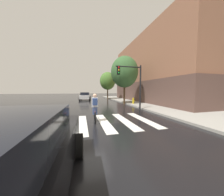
# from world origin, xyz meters

# --- Properties ---
(ground_plane) EXTENTS (120.00, 120.00, 0.00)m
(ground_plane) POSITION_xyz_m (0.00, 0.00, 0.00)
(ground_plane) COLOR black
(sidewalk) EXTENTS (6.50, 50.00, 0.15)m
(sidewalk) POSITION_xyz_m (8.75, 0.00, 0.07)
(sidewalk) COLOR #9E9B93
(sidewalk) RESTS_ON ground
(crosswalk_stripes) EXTENTS (6.96, 3.93, 0.01)m
(crosswalk_stripes) POSITION_xyz_m (0.38, 0.00, 0.01)
(crosswalk_stripes) COLOR silver
(crosswalk_stripes) RESTS_ON ground
(sedan_mid) EXTENTS (2.34, 4.44, 1.48)m
(sedan_mid) POSITION_xyz_m (0.38, 15.86, 0.76)
(sedan_mid) COLOR silver
(sedan_mid) RESTS_ON ground
(cyclist) EXTENTS (0.37, 1.71, 1.69)m
(cyclist) POSITION_xyz_m (0.51, 0.30, 0.84)
(cyclist) COLOR black
(cyclist) RESTS_ON ground
(traffic_light_near) EXTENTS (2.47, 0.28, 4.20)m
(traffic_light_near) POSITION_xyz_m (4.24, 3.04, 2.86)
(traffic_light_near) COLOR black
(traffic_light_near) RESTS_ON ground
(fire_hydrant) EXTENTS (0.33, 0.22, 0.78)m
(fire_hydrant) POSITION_xyz_m (6.22, 6.91, 0.53)
(fire_hydrant) COLOR gold
(fire_hydrant) RESTS_ON sidewalk
(street_tree_near) EXTENTS (3.59, 3.59, 6.38)m
(street_tree_near) POSITION_xyz_m (5.30, 7.77, 4.31)
(street_tree_near) COLOR #4C3823
(street_tree_near) RESTS_ON ground
(street_tree_mid) EXTENTS (3.13, 3.13, 5.57)m
(street_tree_mid) POSITION_xyz_m (4.91, 16.19, 3.76)
(street_tree_mid) COLOR #4C3823
(street_tree_mid) RESTS_ON ground
(corner_building) EXTENTS (19.38, 19.80, 10.27)m
(corner_building) POSITION_xyz_m (17.81, 10.06, 5.09)
(corner_building) COLOR brown
(corner_building) RESTS_ON ground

